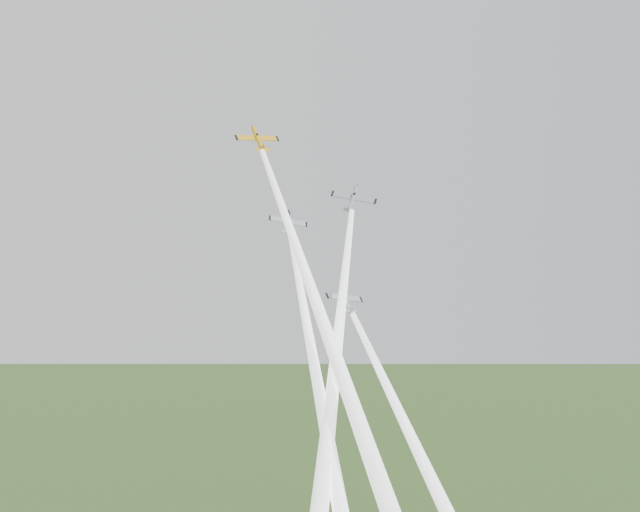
{
  "coord_description": "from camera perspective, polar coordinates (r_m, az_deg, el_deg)",
  "views": [
    {
      "loc": [
        -34.52,
        -134.02,
        85.47
      ],
      "look_at": [
        0.0,
        -6.0,
        92.0
      ],
      "focal_mm": 45.0,
      "sensor_mm": 36.0,
      "label": 1
    }
  ],
  "objects": [
    {
      "name": "smoke_trail_yellow",
      "position": [
        121.04,
        -0.29,
        -3.28
      ],
      "size": [
        10.68,
        48.13,
        55.4
      ],
      "primitive_type": null,
      "rotation": [
        -0.71,
        0.0,
        0.17
      ],
      "color": "white"
    },
    {
      "name": "plane_yellow",
      "position": [
        147.2,
        -4.42,
        8.28
      ],
      "size": [
        9.57,
        7.62,
        7.58
      ],
      "primitive_type": null,
      "rotation": [
        0.86,
        -0.06,
        0.17
      ],
      "color": "#F5B115"
    },
    {
      "name": "smoke_trail_navy",
      "position": [
        115.87,
        0.08,
        -10.43
      ],
      "size": [
        3.85,
        46.23,
        52.83
      ],
      "primitive_type": null,
      "rotation": [
        -0.71,
        0.0,
        -0.03
      ],
      "color": "white"
    },
    {
      "name": "smoke_trail_silver_low",
      "position": [
        118.77,
        7.1,
        -13.85
      ],
      "size": [
        12.67,
        35.31,
        41.14
      ],
      "primitive_type": null,
      "rotation": [
        -0.71,
        0.0,
        0.29
      ],
      "color": "white"
    },
    {
      "name": "plane_silver_low",
      "position": [
        132.09,
        1.84,
        -3.09
      ],
      "size": [
        7.81,
        7.25,
        6.59
      ],
      "primitive_type": null,
      "rotation": [
        0.86,
        0.09,
        0.29
      ],
      "color": "#B1BAC0"
    },
    {
      "name": "plane_navy",
      "position": [
        139.08,
        -2.26,
        2.41
      ],
      "size": [
        7.77,
        5.44,
        6.82
      ],
      "primitive_type": null,
      "rotation": [
        0.86,
        0.15,
        -0.03
      ],
      "color": "#0D1239"
    },
    {
      "name": "plane_silver_right",
      "position": [
        143.32,
        2.37,
        4.09
      ],
      "size": [
        10.96,
        8.65,
        8.57
      ],
      "primitive_type": null,
      "rotation": [
        0.86,
        0.2,
        -0.42
      ],
      "color": "#A1A7AF"
    },
    {
      "name": "smoke_trail_silver_right",
      "position": [
        120.42,
        1.18,
        -6.92
      ],
      "size": [
        19.6,
        39.8,
        48.51
      ],
      "primitive_type": null,
      "rotation": [
        -0.71,
        0.0,
        -0.42
      ],
      "color": "white"
    }
  ]
}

